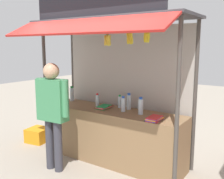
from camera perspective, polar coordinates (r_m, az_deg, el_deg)
The scene contains 16 objects.
ground_plane at distance 4.74m, azimuth 0.00°, elevation -15.06°, with size 20.00×20.00×0.00m, color #9E9384.
stall_counter at distance 4.57m, azimuth 0.00°, elevation -9.93°, with size 2.51×0.66×0.90m, color olive.
stall_structure at distance 4.40m, azimuth 0.70°, elevation 5.35°, with size 2.71×1.49×2.74m.
water_bottle_rear_center at distance 4.47m, azimuth 3.69°, elevation -2.68°, with size 0.08×0.08×0.28m.
water_bottle_right at distance 5.21m, azimuth -8.70°, elevation -0.96°, with size 0.08×0.08×0.29m.
water_bottle_left at distance 4.31m, azimuth 2.45°, elevation -3.25°, with size 0.07×0.07×0.26m.
water_bottle_back_right at distance 4.59m, azimuth 1.69°, elevation -2.65°, with size 0.06×0.06×0.23m.
water_bottle_far_left at distance 4.16m, azimuth 6.25°, elevation -3.64°, with size 0.08×0.08×0.28m.
water_bottle_back_left at distance 4.71m, azimuth -3.21°, elevation -2.32°, with size 0.07×0.07×0.23m.
magazine_stack_mid_right at distance 3.87m, azimuth 9.20°, elevation -6.28°, with size 0.20×0.30×0.06m.
magazine_stack_front_right at distance 4.54m, azimuth -1.79°, elevation -3.82°, with size 0.21×0.29×0.05m.
banana_bunch_inner_left at distance 3.84m, azimuth -0.99°, elevation 10.63°, with size 0.12×0.12×0.30m.
banana_bunch_inner_right at distance 3.64m, azimuth 3.89°, elevation 11.08°, with size 0.10×0.10×0.28m.
banana_bunch_rightmost at distance 3.52m, azimuth 7.54°, elevation 11.22°, with size 0.10×0.10×0.25m.
vendor_person at distance 4.19m, azimuth -12.78°, elevation -3.72°, with size 0.65×0.25×1.71m.
plastic_crate at distance 5.74m, azimuth -15.75°, elevation -9.46°, with size 0.40×0.40×0.28m, color orange.
Camera 1 is at (2.43, -3.57, 1.97)m, focal length 42.12 mm.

